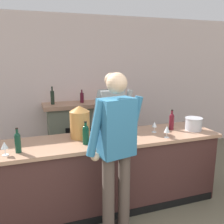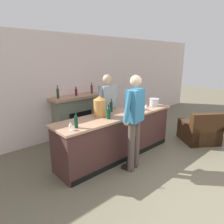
{
  "view_description": "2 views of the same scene",
  "coord_description": "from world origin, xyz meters",
  "views": [
    {
      "loc": [
        -0.9,
        -0.87,
        2.01
      ],
      "look_at": [
        0.26,
        2.47,
        1.21
      ],
      "focal_mm": 40.0,
      "sensor_mm": 36.0,
      "label": 1
    },
    {
      "loc": [
        -2.76,
        -0.93,
        2.16
      ],
      "look_at": [
        0.07,
        2.18,
        0.99
      ],
      "focal_mm": 32.0,
      "sensor_mm": 36.0,
      "label": 2
    }
  ],
  "objects": [
    {
      "name": "person_bartender",
      "position": [
        0.29,
        2.59,
        0.98
      ],
      "size": [
        0.66,
        0.33,
        1.77
      ],
      "color": "#31343F",
      "rests_on": "ground_plane"
    },
    {
      "name": "wine_bottle_port_short",
      "position": [
        -1.03,
        1.89,
        1.1
      ],
      "size": [
        0.07,
        0.07,
        0.28
      ],
      "color": "#123726",
      "rests_on": "bar_counter"
    },
    {
      "name": "bar_counter",
      "position": [
        0.1,
        2.04,
        0.49
      ],
      "size": [
        2.92,
        0.73,
        0.97
      ],
      "color": "#462825",
      "rests_on": "ground_plane"
    },
    {
      "name": "wine_bottle_chardonnay_pale",
      "position": [
        0.14,
        2.28,
        1.1
      ],
      "size": [
        0.07,
        0.07,
        0.29
      ],
      "color": "black",
      "rests_on": "bar_counter"
    },
    {
      "name": "ice_bucket_steel",
      "position": [
        1.31,
        1.97,
        1.06
      ],
      "size": [
        0.24,
        0.24,
        0.18
      ],
      "color": "silver",
      "rests_on": "bar_counter"
    },
    {
      "name": "potted_plant_corner",
      "position": [
        2.34,
        3.12,
        0.33
      ],
      "size": [
        0.38,
        0.41,
        0.74
      ],
      "color": "#443E3D",
      "rests_on": "ground_plane"
    },
    {
      "name": "wine_bottle_riesling_slim",
      "position": [
        -0.27,
        1.91,
        1.1
      ],
      "size": [
        0.08,
        0.08,
        0.28
      ],
      "color": "#0C3C26",
      "rests_on": "bar_counter"
    },
    {
      "name": "wine_glass_by_dispenser",
      "position": [
        -1.16,
        1.85,
        1.08
      ],
      "size": [
        0.07,
        0.07,
        0.15
      ],
      "color": "silver",
      "rests_on": "bar_counter"
    },
    {
      "name": "wall_back_panel",
      "position": [
        0.0,
        3.86,
        1.38
      ],
      "size": [
        12.0,
        0.07,
        2.75
      ],
      "color": "silver",
      "rests_on": "ground_plane"
    },
    {
      "name": "copper_dispenser",
      "position": [
        -0.28,
        2.16,
        1.18
      ],
      "size": [
        0.26,
        0.3,
        0.42
      ],
      "color": "#C48440",
      "rests_on": "bar_counter"
    },
    {
      "name": "person_customer",
      "position": [
        -0.06,
        1.41,
        1.03
      ],
      "size": [
        0.65,
        0.36,
        1.85
      ],
      "color": "brown",
      "rests_on": "ground_plane"
    },
    {
      "name": "wine_glass_back_row",
      "position": [
        0.78,
        1.8,
        1.08
      ],
      "size": [
        0.07,
        0.07,
        0.16
      ],
      "color": "silver",
      "rests_on": "bar_counter"
    },
    {
      "name": "wine_glass_front_left",
      "position": [
        0.74,
        2.06,
        1.08
      ],
      "size": [
        0.07,
        0.07,
        0.15
      ],
      "color": "silver",
      "rests_on": "bar_counter"
    },
    {
      "name": "fireplace_stone",
      "position": [
        0.04,
        3.6,
        0.59
      ],
      "size": [
        1.38,
        0.52,
        1.48
      ],
      "color": "slate",
      "rests_on": "ground_plane"
    },
    {
      "name": "wine_bottle_burgundy_dark",
      "position": [
        1.03,
        2.1,
        1.1
      ],
      "size": [
        0.07,
        0.07,
        0.29
      ],
      "color": "maroon",
      "rests_on": "bar_counter"
    }
  ]
}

